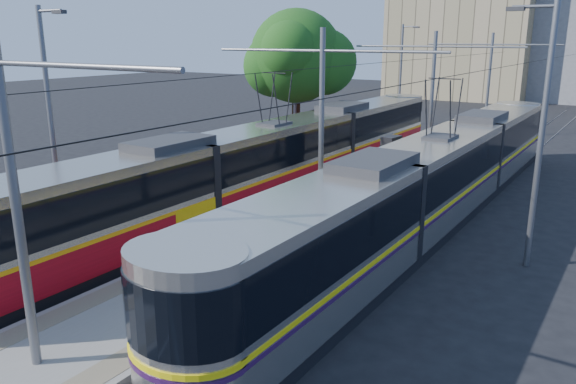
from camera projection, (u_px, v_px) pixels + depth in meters
The scene contains 12 objects.
ground at pixel (172, 303), 15.19m from camera, with size 160.00×160.00×0.00m, color black.
platform at pixel (407, 174), 28.88m from camera, with size 4.00×50.00×0.30m, color gray.
tactile_strip_left at pixel (381, 168), 29.60m from camera, with size 0.70×50.00×0.01m, color gray.
tactile_strip_right at pixel (435, 175), 28.07m from camera, with size 0.70×50.00×0.01m, color gray.
rails at pixel (407, 177), 28.91m from camera, with size 8.71×70.00×0.03m.
tram_left at pixel (274, 160), 24.84m from camera, with size 2.43×31.81×5.50m.
tram_right at pixel (438, 175), 21.45m from camera, with size 2.43×29.65×5.50m.
catenary at pixel (389, 93), 25.42m from camera, with size 9.20×70.00×7.00m.
street_lamps at pixel (438, 90), 31.04m from camera, with size 15.18×38.22×8.00m.
shelter at pixel (390, 159), 26.05m from camera, with size 0.75×1.10×2.28m.
tree at pixel (303, 58), 32.46m from camera, with size 5.92×5.47×8.60m.
building_left at pixel (466, 31), 66.87m from camera, with size 16.32×12.24×15.41m.
Camera 1 is at (10.19, -9.89, 6.93)m, focal length 35.00 mm.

